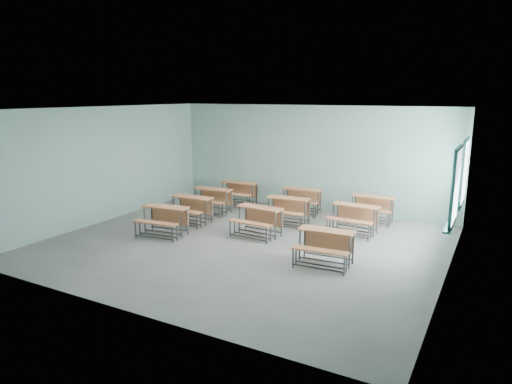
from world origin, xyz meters
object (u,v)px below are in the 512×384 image
Objects in this scene: desk_unit_r1c1 at (258,217)px; desk_unit_r3c1 at (301,197)px; desk_unit_r2c2 at (354,215)px; desk_unit_r0c0 at (164,216)px; desk_unit_r1c0 at (190,206)px; desk_unit_r2c1 at (287,207)px; desk_unit_r0c2 at (325,242)px; desk_unit_r2c0 at (211,197)px; desk_unit_r3c0 at (238,190)px; desk_unit_r3c2 at (372,205)px.

desk_unit_r3c1 is (0.07, 2.60, 0.00)m from desk_unit_r1c1.
desk_unit_r1c1 and desk_unit_r2c2 have the same top height.
desk_unit_r2c2 is 2.35m from desk_unit_r3c1.
desk_unit_r0c0 and desk_unit_r1c1 have the same top height.
desk_unit_r0c0 and desk_unit_r1c0 have the same top height.
desk_unit_r1c0 is at bearing -179.80° from desk_unit_r1c1.
desk_unit_r0c0 is 1.04× the size of desk_unit_r2c1.
desk_unit_r1c1 is 0.99× the size of desk_unit_r3c1.
desk_unit_r2c2 is at bearing 89.05° from desk_unit_r0c2.
desk_unit_r0c0 is 1.03× the size of desk_unit_r0c2.
desk_unit_r0c0 is 1.02× the size of desk_unit_r3c1.
desk_unit_r2c0 is at bearing 176.24° from desk_unit_r2c1.
desk_unit_r0c2 and desk_unit_r2c2 have the same top height.
desk_unit_r2c2 is 0.97× the size of desk_unit_r3c1.
desk_unit_r0c0 is 1.07× the size of desk_unit_r1c0.
desk_unit_r2c0 and desk_unit_r2c2 have the same top height.
desk_unit_r0c2 is 2.44m from desk_unit_r1c1.
desk_unit_r1c1 and desk_unit_r3c0 have the same top height.
desk_unit_r3c1 is at bearing 150.71° from desk_unit_r2c2.
desk_unit_r1c1 is at bearing 149.97° from desk_unit_r0c2.
desk_unit_r2c1 is at bearing 84.57° from desk_unit_r1c1.
desk_unit_r2c0 is at bearing 87.59° from desk_unit_r0c0.
desk_unit_r2c1 is (0.21, 1.30, 0.00)m from desk_unit_r1c1.
desk_unit_r1c0 and desk_unit_r2c1 have the same top height.
desk_unit_r1c0 is 0.95× the size of desk_unit_r3c1.
desk_unit_r1c0 is at bearing -157.42° from desk_unit_r2c1.
desk_unit_r2c2 is at bearing -2.89° from desk_unit_r2c0.
desk_unit_r2c2 is 4.40m from desk_unit_r3c0.
desk_unit_r3c1 is at bearing 24.70° from desk_unit_r2c0.
desk_unit_r1c0 is 2.22m from desk_unit_r1c1.
desk_unit_r1c1 is 2.48m from desk_unit_r2c2.
desk_unit_r2c0 and desk_unit_r3c2 have the same top height.
desk_unit_r2c2 is (-0.11, 2.45, 0.00)m from desk_unit_r0c2.
desk_unit_r0c2 is at bearing -6.60° from desk_unit_r0c0.
desk_unit_r3c1 is at bearing 52.53° from desk_unit_r0c0.
desk_unit_r3c2 is at bearing 86.49° from desk_unit_r2c2.
desk_unit_r0c2 is 4.57m from desk_unit_r1c0.
desk_unit_r1c0 and desk_unit_r2c0 have the same top height.
desk_unit_r2c0 is (-2.31, 1.34, 0.00)m from desk_unit_r1c1.
desk_unit_r3c1 is 2.13m from desk_unit_r3c2.
desk_unit_r2c2 and desk_unit_r3c2 have the same top height.
desk_unit_r3c1 is at bearing 116.23° from desk_unit_r0c2.
desk_unit_r2c2 is at bearing 23.62° from desk_unit_r0c0.
desk_unit_r0c2 is 0.99× the size of desk_unit_r3c1.
desk_unit_r2c2 is at bearing -36.79° from desk_unit_r3c1.
desk_unit_r2c1 and desk_unit_r3c1 have the same top height.
desk_unit_r2c1 is at bearing 38.95° from desk_unit_r0c0.
desk_unit_r0c0 is at bearing -94.34° from desk_unit_r3c0.
desk_unit_r2c0 and desk_unit_r2c1 have the same top height.
desk_unit_r2c0 is at bearing 148.05° from desk_unit_r0c2.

